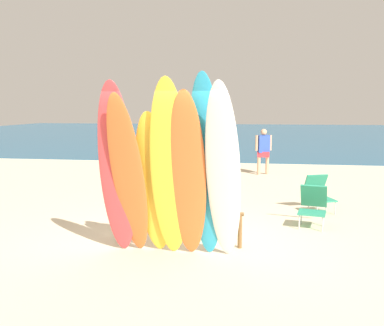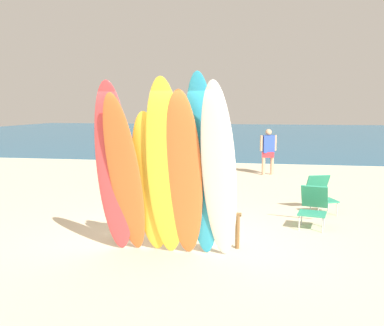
{
  "view_description": "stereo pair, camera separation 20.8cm",
  "coord_description": "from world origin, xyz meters",
  "views": [
    {
      "loc": [
        1.19,
        -6.51,
        2.27
      ],
      "look_at": [
        0.0,
        1.47,
        1.18
      ],
      "focal_mm": 38.41,
      "sensor_mm": 36.0,
      "label": 1
    },
    {
      "loc": [
        1.4,
        -6.47,
        2.27
      ],
      "look_at": [
        0.0,
        1.47,
        1.18
      ],
      "focal_mm": 38.41,
      "sensor_mm": 36.0,
      "label": 2
    }
  ],
  "objects": [
    {
      "name": "surfboard_yellow_2",
      "position": [
        -0.27,
        -0.57,
        1.12
      ],
      "size": [
        0.56,
        0.71,
        2.24
      ],
      "primitive_type": "ellipsoid",
      "rotation": [
        0.27,
        0.0,
        -0.03
      ],
      "color": "yellow",
      "rests_on": "ground"
    },
    {
      "name": "surfboard_orange_4",
      "position": [
        0.26,
        -0.69,
        1.27
      ],
      "size": [
        0.54,
        0.82,
        2.53
      ],
      "primitive_type": "ellipsoid",
      "rotation": [
        0.29,
        0.0,
        -0.0
      ],
      "color": "orange",
      "rests_on": "ground"
    },
    {
      "name": "ground",
      "position": [
        0.0,
        14.0,
        0.0
      ],
      "size": [
        60.0,
        60.0,
        0.0
      ],
      "primitive_type": "plane",
      "color": "beige"
    },
    {
      "name": "surfboard_rack",
      "position": [
        0.0,
        0.0,
        0.45
      ],
      "size": [
        2.13,
        0.07,
        0.6
      ],
      "color": "brown",
      "rests_on": "ground"
    },
    {
      "name": "surfboard_white_6",
      "position": [
        0.78,
        -0.77,
        1.32
      ],
      "size": [
        0.59,
        1.02,
        2.65
      ],
      "primitive_type": "ellipsoid",
      "rotation": [
        0.33,
        0.0,
        -0.1
      ],
      "color": "white",
      "rests_on": "ground"
    },
    {
      "name": "surfboard_red_0",
      "position": [
        -0.82,
        -0.64,
        1.34
      ],
      "size": [
        0.6,
        0.77,
        2.67
      ],
      "primitive_type": "ellipsoid",
      "rotation": [
        0.24,
        0.0,
        0.08
      ],
      "color": "#D13D42",
      "rests_on": "ground"
    },
    {
      "name": "surfboard_orange_1",
      "position": [
        -0.63,
        -0.71,
        1.25
      ],
      "size": [
        0.6,
        0.96,
        2.49
      ],
      "primitive_type": "ellipsoid",
      "rotation": [
        0.33,
        0.0,
        -0.1
      ],
      "color": "orange",
      "rests_on": "ground"
    },
    {
      "name": "beach_chair_red",
      "position": [
        2.63,
        2.69,
        0.43
      ],
      "size": [
        0.71,
        0.83,
        0.81
      ],
      "rotation": [
        0.0,
        0.0,
        0.35
      ],
      "color": "#B7B7BC",
      "rests_on": "ground"
    },
    {
      "name": "surfboard_teal_5",
      "position": [
        0.52,
        -0.63,
        1.39
      ],
      "size": [
        0.55,
        0.77,
        2.77
      ],
      "primitive_type": "ellipsoid",
      "rotation": [
        0.24,
        0.0,
        -0.07
      ],
      "color": "#289EC6",
      "rests_on": "ground"
    },
    {
      "name": "ocean_water",
      "position": [
        0.0,
        30.42,
        0.01
      ],
      "size": [
        60.0,
        40.0,
        0.02
      ],
      "primitive_type": "cube",
      "color": "#235B7F",
      "rests_on": "ground"
    },
    {
      "name": "beach_chair_blue",
      "position": [
        2.36,
        1.53,
        0.42
      ],
      "size": [
        0.64,
        0.84,
        0.79
      ],
      "rotation": [
        0.0,
        0.0,
        -0.21
      ],
      "color": "#B7B7BC",
      "rests_on": "ground"
    },
    {
      "name": "beachgoer_midbeach",
      "position": [
        -0.93,
        5.79,
        0.87
      ],
      "size": [
        0.56,
        0.28,
        1.51
      ],
      "rotation": [
        0.0,
        0.0,
        2.92
      ],
      "color": "#9E704C",
      "rests_on": "ground"
    },
    {
      "name": "beachgoer_strolling",
      "position": [
        1.54,
        7.62,
        0.9
      ],
      "size": [
        0.55,
        0.34,
        1.56
      ],
      "rotation": [
        0.0,
        0.0,
        0.4
      ],
      "color": "tan",
      "rests_on": "ground"
    },
    {
      "name": "beachgoer_photographing",
      "position": [
        -0.97,
        7.27,
        0.94
      ],
      "size": [
        0.43,
        0.56,
        1.64
      ],
      "rotation": [
        0.0,
        0.0,
        5.2
      ],
      "color": "#9E704C",
      "rests_on": "ground"
    },
    {
      "name": "surfboard_yellow_3",
      "position": [
        0.0,
        -0.71,
        1.35
      ],
      "size": [
        0.62,
        0.87,
        2.7
      ],
      "primitive_type": "ellipsoid",
      "rotation": [
        0.28,
        0.0,
        0.06
      ],
      "color": "yellow",
      "rests_on": "ground"
    }
  ]
}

